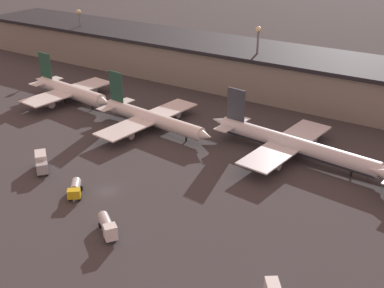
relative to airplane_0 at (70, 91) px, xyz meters
The scene contains 10 objects.
ground 57.74m from the airplane_0, 36.95° to the right, with size 600.00×600.00×0.00m, color #383538.
terminal_building 63.03m from the airplane_0, 42.97° to the left, with size 247.29×26.84×13.69m.
airplane_0 is the anchor object (origin of this frame).
airplane_1 34.29m from the airplane_0, ahead, with size 40.22×33.86×13.64m.
airplane_2 72.81m from the airplane_0, ahead, with size 48.44×33.18×13.74m.
service_vehicle_0 44.80m from the airplane_0, 52.57° to the right, with size 7.09×6.39×3.87m.
service_vehicle_3 72.89m from the airplane_0, 39.18° to the right, with size 7.18×5.89×3.39m.
service_vehicle_4 57.37m from the airplane_0, 43.43° to the right, with size 5.50×6.04×2.67m.
lamp_post_0 48.94m from the airplane_0, 129.62° to the left, with size 1.80×1.80×20.09m.
lamp_post_1 59.72m from the airplane_0, 39.00° to the left, with size 1.80×1.80×22.19m.
Camera 1 is at (62.54, -63.99, 52.80)m, focal length 45.00 mm.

